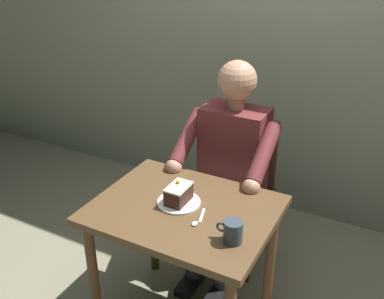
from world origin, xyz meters
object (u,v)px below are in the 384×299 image
at_px(chair, 238,183).
at_px(coffee_cup, 233,231).
at_px(cake_slice, 179,194).
at_px(dining_table, 184,226).
at_px(dessert_spoon, 198,220).
at_px(seated_person, 228,170).

height_order(chair, coffee_cup, chair).
xyz_separation_m(chair, cake_slice, (0.04, 0.66, 0.28)).
relative_size(dining_table, coffee_cup, 7.19).
height_order(cake_slice, dessert_spoon, cake_slice).
relative_size(chair, seated_person, 0.70).
xyz_separation_m(chair, coffee_cup, (-0.30, 0.81, 0.28)).
xyz_separation_m(coffee_cup, dessert_spoon, (0.19, -0.06, -0.05)).
bearing_deg(seated_person, chair, -90.00).
bearing_deg(dining_table, dessert_spoon, 148.48).
height_order(seated_person, coffee_cup, seated_person).
height_order(chair, cake_slice, chair).
bearing_deg(coffee_cup, chair, -69.87).
distance_m(chair, dessert_spoon, 0.79).
bearing_deg(dining_table, chair, -90.00).
relative_size(cake_slice, coffee_cup, 1.18).
height_order(dining_table, dessert_spoon, dessert_spoon).
bearing_deg(dining_table, cake_slice, -23.73).
distance_m(chair, cake_slice, 0.72).
xyz_separation_m(seated_person, dessert_spoon, (-0.11, 0.58, 0.06)).
height_order(dining_table, seated_person, seated_person).
distance_m(dining_table, chair, 0.69).
xyz_separation_m(dining_table, seated_person, (-0.00, -0.51, 0.05)).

